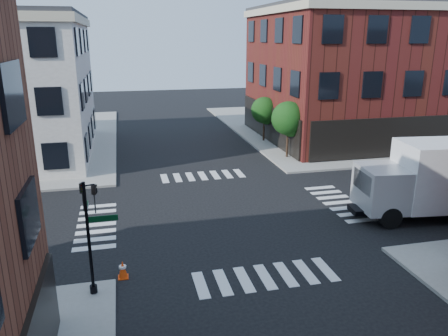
% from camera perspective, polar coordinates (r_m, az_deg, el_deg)
% --- Properties ---
extents(ground, '(120.00, 120.00, 0.00)m').
position_cam_1_polar(ground, '(24.64, 0.21, -5.90)').
color(ground, black).
rests_on(ground, ground).
extents(sidewalk_ne, '(30.00, 30.00, 0.15)m').
position_cam_1_polar(sidewalk_ne, '(51.38, 17.88, 5.41)').
color(sidewalk_ne, gray).
rests_on(sidewalk_ne, ground).
extents(building_ne, '(25.00, 16.00, 12.00)m').
position_cam_1_polar(building_ne, '(46.16, 21.20, 11.34)').
color(building_ne, '#4F1B13').
rests_on(building_ne, ground).
extents(tree_near, '(2.69, 2.69, 4.49)m').
position_cam_1_polar(tree_near, '(35.15, 8.49, 6.21)').
color(tree_near, black).
rests_on(tree_near, ground).
extents(tree_far, '(2.43, 2.43, 4.07)m').
position_cam_1_polar(tree_far, '(40.74, 5.37, 7.35)').
color(tree_far, black).
rests_on(tree_far, ground).
extents(signal_pole, '(1.29, 1.24, 4.60)m').
position_cam_1_polar(signal_pole, '(16.86, -17.10, -7.23)').
color(signal_pole, black).
rests_on(signal_pole, ground).
extents(box_truck, '(9.46, 3.81, 4.18)m').
position_cam_1_polar(box_truck, '(26.39, 26.95, -1.21)').
color(box_truck, silver).
rests_on(box_truck, ground).
extents(traffic_cone, '(0.42, 0.42, 0.77)m').
position_cam_1_polar(traffic_cone, '(18.79, -13.09, -12.80)').
color(traffic_cone, '#F4420A').
rests_on(traffic_cone, ground).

